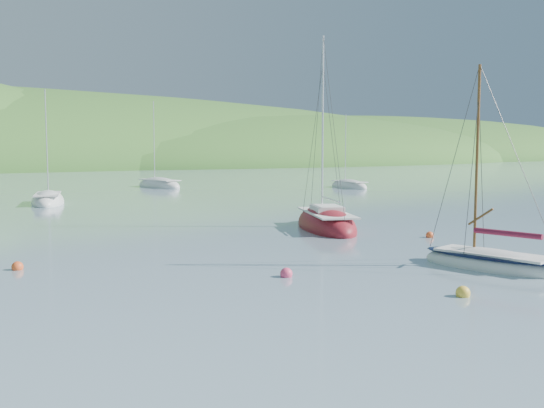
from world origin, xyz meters
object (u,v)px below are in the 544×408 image
distant_sloop_b (159,186)px  distant_sloop_d (349,187)px  sloop_red (326,225)px  daysailer_white (490,263)px  distant_sloop_a (48,202)px

distant_sloop_b → distant_sloop_d: (19.93, -14.13, -0.02)m
sloop_red → distant_sloop_d: bearing=71.6°
daysailer_white → distant_sloop_a: size_ratio=0.81×
distant_sloop_b → sloop_red: bearing=-108.6°
sloop_red → distant_sloop_b: 44.30m
sloop_red → distant_sloop_b: bearing=104.8°
daysailer_white → distant_sloop_d: size_ratio=0.90×
sloop_red → distant_sloop_a: 29.22m
daysailer_white → sloop_red: sloop_red is taller
distant_sloop_b → distant_sloop_a: bearing=-146.3°
daysailer_white → distant_sloop_d: distant_sloop_d is taller
distant_sloop_a → distant_sloop_d: distant_sloop_a is taller
sloop_red → distant_sloop_d: size_ratio=1.29×
distant_sloop_a → daysailer_white: bearing=-61.9°
distant_sloop_a → distant_sloop_b: bearing=59.4°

